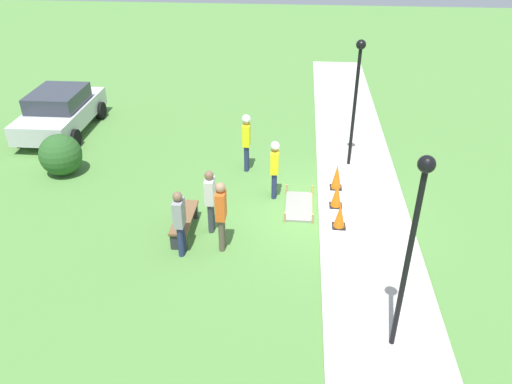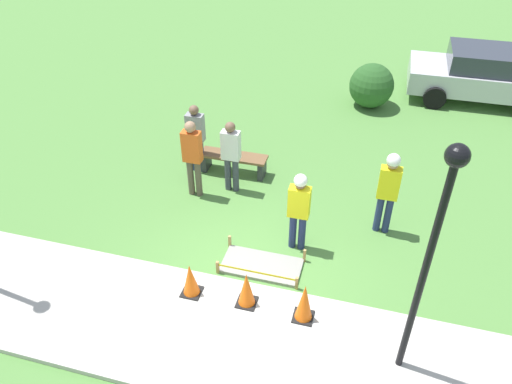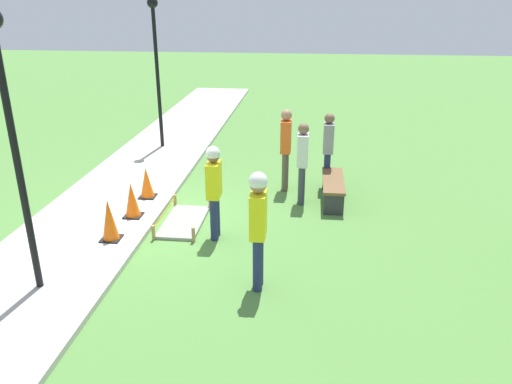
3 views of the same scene
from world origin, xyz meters
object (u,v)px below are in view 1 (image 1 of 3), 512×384
object	(u,v)px
park_bench	(184,221)
bystander_in_white_shirt	(180,220)
traffic_cone_sidewalk_edge	(337,177)
worker_assistant	(275,165)
bystander_in_orange_shirt	(221,212)
lamppost_near	(357,86)
traffic_cone_near_patch	(340,216)
bystander_in_gray_shirt	(210,198)
worker_supervisor	(246,137)
parked_car_silver	(60,111)
lamppost_far	(413,231)
traffic_cone_far_patch	(337,195)

from	to	relation	value
park_bench	bystander_in_white_shirt	size ratio (longest dim) A/B	0.93
traffic_cone_sidewalk_edge	worker_assistant	size ratio (longest dim) A/B	0.44
park_bench	bystander_in_orange_shirt	distance (m)	1.38
lamppost_near	traffic_cone_near_patch	bearing A→B (deg)	172.06
traffic_cone_near_patch	park_bench	size ratio (longest dim) A/B	0.41
worker_assistant	bystander_in_gray_shirt	size ratio (longest dim) A/B	1.00
worker_supervisor	parked_car_silver	world-z (taller)	worker_supervisor
park_bench	traffic_cone_near_patch	bearing A→B (deg)	-83.37
traffic_cone_sidewalk_edge	parked_car_silver	bearing A→B (deg)	70.34
worker_assistant	lamppost_far	size ratio (longest dim) A/B	0.43
traffic_cone_far_patch	traffic_cone_sidewalk_edge	distance (m)	0.99
traffic_cone_far_patch	lamppost_far	world-z (taller)	lamppost_far
bystander_in_white_shirt	lamppost_near	xyz separation A→B (m)	(4.85, -4.27, 1.67)
traffic_cone_sidewalk_edge	worker_assistant	bearing A→B (deg)	105.02
worker_assistant	traffic_cone_near_patch	bearing A→B (deg)	-130.82
worker_supervisor	lamppost_far	bearing A→B (deg)	-153.12
bystander_in_orange_shirt	lamppost_far	bearing A→B (deg)	-127.29
traffic_cone_far_patch	lamppost_near	size ratio (longest dim) A/B	0.18
traffic_cone_near_patch	traffic_cone_far_patch	xyz separation A→B (m)	(0.99, 0.03, 0.02)
bystander_in_white_shirt	park_bench	bearing A→B (deg)	7.72
traffic_cone_sidewalk_edge	worker_supervisor	bearing A→B (deg)	68.24
bystander_in_orange_shirt	worker_assistant	bearing A→B (deg)	-23.65
traffic_cone_far_patch	parked_car_silver	bearing A→B (deg)	65.18
traffic_cone_near_patch	worker_assistant	size ratio (longest dim) A/B	0.38
traffic_cone_sidewalk_edge	worker_assistant	xyz separation A→B (m)	(-0.47, 1.76, 0.54)
traffic_cone_far_patch	lamppost_near	bearing A→B (deg)	-11.62
lamppost_near	parked_car_silver	distance (m)	10.44
traffic_cone_sidewalk_edge	parked_car_silver	distance (m)	10.23
parked_car_silver	bystander_in_orange_shirt	bearing A→B (deg)	-134.43
park_bench	bystander_in_orange_shirt	xyz separation A→B (m)	(-0.57, -1.04, 0.71)
park_bench	bystander_in_gray_shirt	world-z (taller)	bystander_in_gray_shirt
traffic_cone_far_patch	worker_supervisor	world-z (taller)	worker_supervisor
lamppost_far	bystander_in_orange_shirt	bearing A→B (deg)	52.71
traffic_cone_far_patch	lamppost_near	xyz separation A→B (m)	(2.56, -0.53, 2.19)
traffic_cone_far_patch	lamppost_far	distance (m)	5.34
traffic_cone_sidewalk_edge	park_bench	size ratio (longest dim) A/B	0.48
worker_assistant	bystander_in_orange_shirt	world-z (taller)	bystander_in_orange_shirt
traffic_cone_sidewalk_edge	lamppost_near	xyz separation A→B (m)	(1.57, -0.47, 2.16)
park_bench	bystander_in_orange_shirt	size ratio (longest dim) A/B	0.86
lamppost_far	bystander_in_gray_shirt	bearing A→B (deg)	48.94
traffic_cone_sidewalk_edge	bystander_in_orange_shirt	world-z (taller)	bystander_in_orange_shirt
bystander_in_gray_shirt	bystander_in_white_shirt	world-z (taller)	bystander_in_gray_shirt
bystander_in_gray_shirt	parked_car_silver	bearing A→B (deg)	48.16
park_bench	worker_assistant	size ratio (longest dim) A/B	0.92
traffic_cone_near_patch	parked_car_silver	size ratio (longest dim) A/B	0.16
traffic_cone_sidewalk_edge	park_bench	xyz separation A→B (m)	(-2.43, 3.91, -0.13)
lamppost_near	park_bench	bearing A→B (deg)	132.35
worker_assistant	worker_supervisor	bearing A→B (deg)	31.24
bystander_in_orange_shirt	lamppost_far	world-z (taller)	lamppost_far
traffic_cone_near_patch	traffic_cone_sidewalk_edge	bearing A→B (deg)	-0.57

